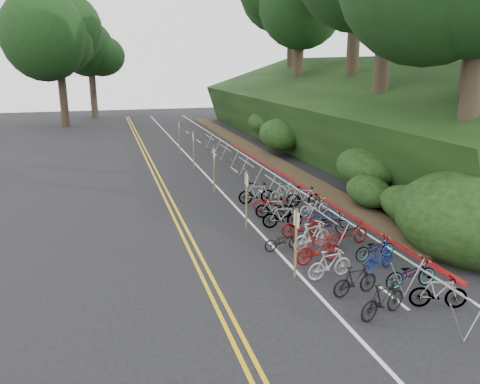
{
  "coord_description": "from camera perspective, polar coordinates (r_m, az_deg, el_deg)",
  "views": [
    {
      "loc": [
        -4.84,
        -12.93,
        6.81
      ],
      "look_at": [
        0.66,
        6.17,
        1.3
      ],
      "focal_mm": 35.0,
      "sensor_mm": 36.0,
      "label": 1
    }
  ],
  "objects": [
    {
      "name": "bike_front",
      "position": [
        17.66,
        5.24,
        -5.92
      ],
      "size": [
        0.58,
        1.49,
        0.77
      ],
      "primitive_type": "imported",
      "rotation": [
        0.0,
        0.0,
        1.62
      ],
      "color": "black",
      "rests_on": "ground"
    },
    {
      "name": "embankment",
      "position": [
        36.84,
        13.1,
        8.48
      ],
      "size": [
        14.3,
        48.14,
        9.11
      ],
      "color": "black",
      "rests_on": "ground"
    },
    {
      "name": "bike_valet",
      "position": [
        18.73,
        9.82,
        -4.47
      ],
      "size": [
        3.15,
        13.05,
        1.1
      ],
      "color": "black",
      "rests_on": "ground"
    },
    {
      "name": "signpost_near",
      "position": [
        15.24,
        6.83,
        -5.63
      ],
      "size": [
        0.08,
        0.4,
        2.35
      ],
      "color": "brown",
      "rests_on": "ground"
    },
    {
      "name": "bike_racks_rest",
      "position": [
        27.74,
        0.74,
        3.09
      ],
      "size": [
        1.14,
        23.0,
        1.17
      ],
      "color": "#939599",
      "rests_on": "ground"
    },
    {
      "name": "bike_rack_front",
      "position": [
        14.01,
        22.63,
        -10.93
      ],
      "size": [
        1.16,
        2.68,
        1.21
      ],
      "color": "#939599",
      "rests_on": "ground"
    },
    {
      "name": "signposts_rest",
      "position": [
        28.0,
        -4.57,
        4.36
      ],
      "size": [
        0.08,
        18.4,
        2.5
      ],
      "color": "brown",
      "rests_on": "ground"
    },
    {
      "name": "road_markings",
      "position": [
        24.63,
        -2.59,
        -0.57
      ],
      "size": [
        7.47,
        80.0,
        0.01
      ],
      "color": "gold",
      "rests_on": "ground"
    },
    {
      "name": "red_curb",
      "position": [
        27.9,
        6.65,
        1.37
      ],
      "size": [
        0.25,
        28.0,
        0.1
      ],
      "primitive_type": "cube",
      "color": "maroon",
      "rests_on": "ground"
    },
    {
      "name": "ground",
      "position": [
        15.4,
        4.07,
        -10.8
      ],
      "size": [
        120.0,
        120.0,
        0.0
      ],
      "primitive_type": "plane",
      "color": "black",
      "rests_on": "ground"
    }
  ]
}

